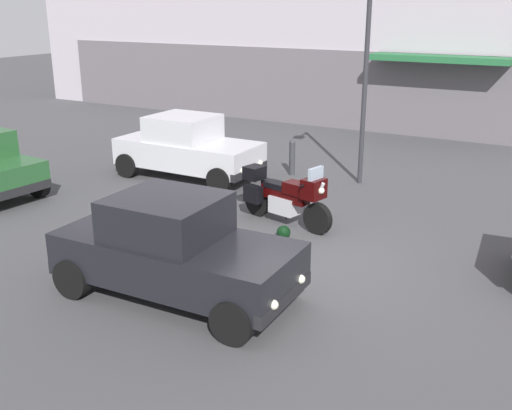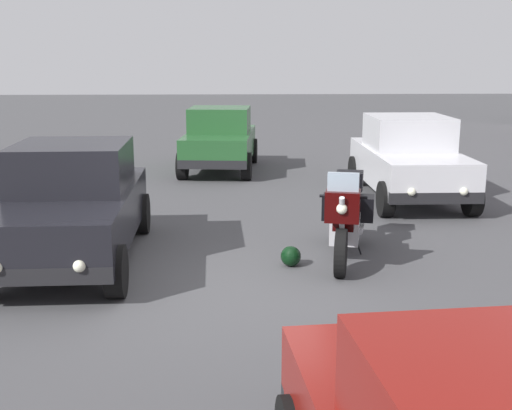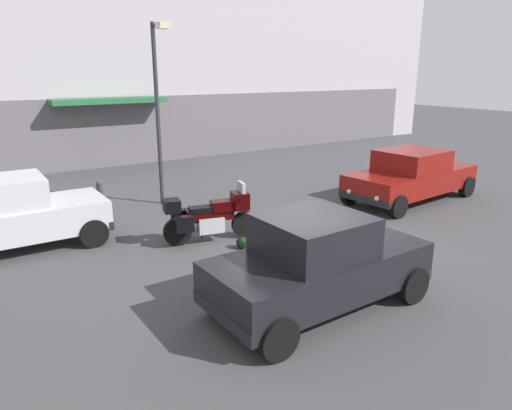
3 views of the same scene
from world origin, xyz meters
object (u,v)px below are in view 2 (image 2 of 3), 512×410
(helmet, at_px, (291,256))
(car_wagon_end, at_px, (408,159))
(motorcycle, at_px, (346,215))
(car_compact_side, at_px, (220,140))
(car_hatchback_near, at_px, (73,204))

(helmet, height_order, car_wagon_end, car_wagon_end)
(helmet, bearing_deg, motorcycle, 115.16)
(motorcycle, height_order, car_compact_side, car_compact_side)
(car_hatchback_near, bearing_deg, car_compact_side, 163.70)
(helmet, distance_m, car_compact_side, 7.74)
(motorcycle, bearing_deg, car_wagon_end, 166.82)
(car_compact_side, bearing_deg, helmet, -166.75)
(car_hatchback_near, bearing_deg, helmet, 81.39)
(motorcycle, relative_size, car_compact_side, 0.62)
(car_hatchback_near, bearing_deg, motorcycle, 88.60)
(helmet, relative_size, car_wagon_end, 0.07)
(helmet, bearing_deg, car_hatchback_near, -97.26)
(motorcycle, height_order, helmet, motorcycle)
(helmet, xyz_separation_m, car_wagon_end, (-4.22, 2.72, 0.67))
(helmet, xyz_separation_m, car_hatchback_near, (-0.38, -3.00, 0.67))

